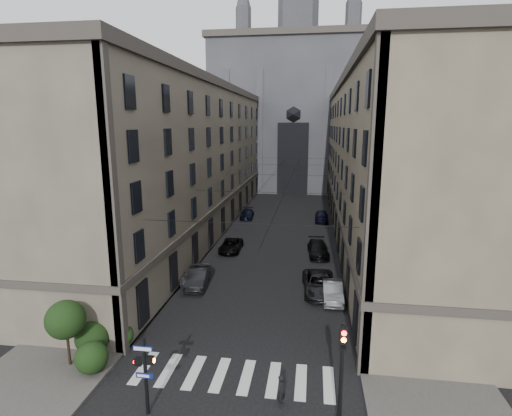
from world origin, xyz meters
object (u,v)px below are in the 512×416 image
at_px(car_right_far, 322,216).
at_px(car_right_near, 333,291).
at_px(car_left_near, 196,274).
at_px(car_right_midfar, 318,249).
at_px(pedestrian, 282,391).
at_px(car_left_far, 247,214).
at_px(traffic_light_right, 342,363).
at_px(car_left_midfar, 231,245).
at_px(gothic_tower, 296,105).
at_px(car_right_midnear, 320,284).
at_px(pedestrian_signal_left, 145,371).
at_px(car_left_midnear, 198,278).

bearing_deg(car_right_far, car_right_near, -88.82).
bearing_deg(car_right_near, car_left_near, 168.25).
distance_m(car_right_midfar, pedestrian, 23.75).
xyz_separation_m(car_left_far, car_right_near, (11.37, -26.79, 0.07)).
bearing_deg(car_right_midfar, traffic_light_right, -93.06).
distance_m(car_left_midfar, car_right_midfar, 9.49).
xyz_separation_m(gothic_tower, traffic_light_right, (5.60, -73.04, -14.51)).
relative_size(car_right_far, pedestrian, 2.81).
relative_size(gothic_tower, traffic_light_right, 11.15).
height_order(car_left_near, car_right_midfar, car_right_midfar).
distance_m(car_left_midfar, car_right_midnear, 13.69).
bearing_deg(pedestrian_signal_left, car_left_far, 92.77).
xyz_separation_m(traffic_light_right, car_left_midnear, (-11.11, 14.94, -2.52)).
relative_size(traffic_light_right, car_left_midfar, 1.12).
height_order(gothic_tower, car_right_midfar, gothic_tower).
distance_m(car_left_near, car_right_far, 26.68).
distance_m(car_left_far, car_right_midnear, 27.58).
height_order(car_right_midfar, pedestrian, pedestrian).
xyz_separation_m(pedestrian_signal_left, car_right_midfar, (8.34, 25.17, -1.58)).
bearing_deg(car_right_midnear, car_left_midnear, 176.18).
height_order(car_left_midfar, car_left_far, car_left_far).
bearing_deg(car_right_far, car_left_midfar, -123.32).
xyz_separation_m(traffic_light_right, car_left_near, (-11.64, 16.04, -2.58)).
bearing_deg(pedestrian, traffic_light_right, -96.18).
relative_size(pedestrian_signal_left, car_right_midnear, 0.70).
height_order(gothic_tower, car_right_midnear, gothic_tower).
bearing_deg(car_left_near, car_right_midfar, 44.52).
height_order(pedestrian_signal_left, pedestrian, pedestrian_signal_left).
bearing_deg(pedestrian, car_right_midfar, 10.64).
height_order(car_left_midnear, car_right_midfar, car_left_midnear).
bearing_deg(car_left_midnear, pedestrian, -65.17).
bearing_deg(car_right_far, car_left_near, -115.25).
xyz_separation_m(car_left_far, car_right_midfar, (10.32, -15.85, 0.09)).
bearing_deg(car_left_midnear, car_right_midnear, -5.72).
bearing_deg(car_right_midfar, pedestrian_signal_left, -113.18).
xyz_separation_m(traffic_light_right, pedestrian, (-2.73, 1.08, -2.47)).
xyz_separation_m(gothic_tower, pedestrian, (2.87, -71.96, -16.98)).
distance_m(car_left_midfar, car_left_far, 15.75).
bearing_deg(car_right_midfar, car_left_far, 118.21).
bearing_deg(car_right_midfar, car_right_midnear, -94.60).
relative_size(gothic_tower, car_left_near, 13.97).
relative_size(gothic_tower, car_right_near, 13.24).
height_order(car_left_midnear, car_left_midfar, car_left_midnear).
xyz_separation_m(pedestrian_signal_left, car_right_far, (8.96, 40.54, -1.54)).
bearing_deg(car_right_midnear, traffic_light_right, -91.61).
bearing_deg(car_right_far, gothic_tower, 99.64).
bearing_deg(pedestrian, gothic_tower, 17.65).
xyz_separation_m(gothic_tower, car_left_midfar, (-4.67, -48.16, -17.15)).
distance_m(car_left_near, car_left_far, 24.57).
bearing_deg(pedestrian_signal_left, car_right_far, 77.54).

